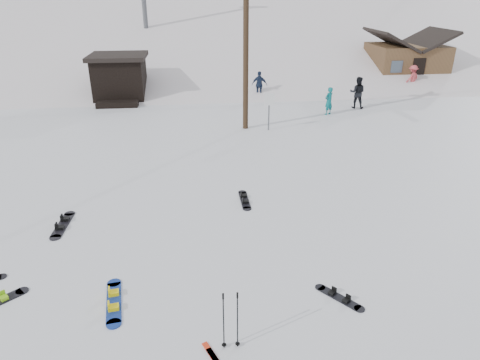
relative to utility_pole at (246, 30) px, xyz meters
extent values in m
plane|color=white|center=(-2.00, -14.00, -4.68)|extent=(200.00, 200.00, 0.00)
cube|color=white|center=(-2.00, 41.00, -16.68)|extent=(60.00, 85.24, 65.97)
cube|color=white|center=(36.00, 36.00, -15.68)|extent=(45.66, 93.98, 54.59)
cylinder|color=#3A2819|center=(0.00, 0.00, -0.18)|extent=(0.26, 0.26, 9.00)
cylinder|color=#595B60|center=(1.10, -0.40, -3.78)|extent=(0.07, 0.07, 1.80)
cube|color=white|center=(1.10, -0.44, -3.13)|extent=(0.50, 0.04, 0.60)
cube|color=black|center=(-7.00, 7.00, -3.43)|extent=(3.00, 3.00, 2.50)
cube|color=black|center=(-7.00, 7.00, -2.06)|extent=(3.40, 3.40, 0.25)
cube|color=black|center=(-7.00, 5.20, -4.53)|extent=(2.40, 1.20, 0.30)
cube|color=brown|center=(13.00, 10.00, -3.33)|extent=(5.00, 4.00, 2.70)
cube|color=black|center=(11.65, 10.00, -1.63)|extent=(2.69, 4.40, 1.43)
cube|color=black|center=(14.35, 10.00, -1.63)|extent=(2.69, 4.40, 1.43)
cube|color=black|center=(13.00, 7.98, -3.58)|extent=(0.90, 0.06, 1.90)
cube|color=navy|center=(-4.51, -12.60, -4.67)|extent=(0.52, 1.43, 0.03)
cylinder|color=navy|center=(-4.62, -11.91, -4.67)|extent=(0.32, 0.32, 0.03)
cylinder|color=navy|center=(-4.41, -13.29, -4.67)|extent=(0.32, 0.32, 0.03)
cube|color=yellow|center=(-4.55, -12.35, -4.61)|extent=(0.25, 0.20, 0.09)
cube|color=yellow|center=(-4.48, -12.85, -4.61)|extent=(0.25, 0.20, 0.09)
cylinder|color=black|center=(-2.16, -14.17, -4.04)|extent=(0.03, 0.03, 1.27)
cylinder|color=black|center=(-2.16, -14.17, -4.62)|extent=(0.10, 0.10, 0.01)
cylinder|color=black|center=(-2.16, -14.17, -3.43)|extent=(0.04, 0.04, 0.12)
cylinder|color=black|center=(-1.89, -14.17, -4.04)|extent=(0.03, 0.03, 1.27)
cylinder|color=black|center=(-1.89, -14.17, -4.62)|extent=(0.10, 0.10, 0.01)
cylinder|color=black|center=(-1.89, -14.17, -3.43)|extent=(0.04, 0.04, 0.12)
cylinder|color=black|center=(-7.39, -11.35, -4.67)|extent=(0.25, 0.25, 0.02)
cube|color=black|center=(-6.56, -8.95, -4.67)|extent=(0.38, 1.41, 0.03)
cylinder|color=black|center=(-6.53, -8.25, -4.67)|extent=(0.32, 0.32, 0.03)
cylinder|color=black|center=(-6.59, -9.65, -4.67)|extent=(0.32, 0.32, 0.03)
cube|color=black|center=(-6.55, -8.70, -4.61)|extent=(0.24, 0.18, 0.09)
cube|color=black|center=(-6.57, -9.20, -4.61)|extent=(0.24, 0.18, 0.09)
cylinder|color=black|center=(-6.69, -11.97, -4.67)|extent=(0.29, 0.29, 0.03)
cube|color=#89D218|center=(-7.00, -12.23, -4.61)|extent=(0.25, 0.25, 0.08)
cube|color=black|center=(0.55, -13.01, -4.67)|extent=(0.84, 0.96, 0.02)
cylinder|color=black|center=(0.88, -13.42, -4.67)|extent=(0.24, 0.24, 0.02)
cylinder|color=black|center=(0.23, -12.61, -4.67)|extent=(0.24, 0.24, 0.02)
cube|color=black|center=(0.67, -13.16, -4.63)|extent=(0.21, 0.21, 0.07)
cube|color=black|center=(0.44, -12.86, -4.63)|extent=(0.21, 0.21, 0.07)
cube|color=black|center=(-1.00, -7.93, -4.67)|extent=(0.29, 1.22, 0.02)
cylinder|color=black|center=(-1.01, -7.32, -4.67)|extent=(0.28, 0.28, 0.02)
cylinder|color=black|center=(-0.99, -8.53, -4.67)|extent=(0.28, 0.28, 0.02)
cube|color=black|center=(-1.00, -7.71, -4.62)|extent=(0.20, 0.15, 0.08)
cube|color=black|center=(-1.00, -8.15, -4.62)|extent=(0.20, 0.15, 0.08)
imported|color=#0B696E|center=(4.86, 2.02, -3.92)|extent=(0.66, 0.60, 1.51)
imported|color=black|center=(6.92, 3.23, -3.78)|extent=(1.07, 0.97, 1.80)
imported|color=#C9474C|center=(12.25, 7.23, -3.83)|extent=(1.27, 1.08, 1.71)
imported|color=#1A2742|center=(1.66, 6.30, -3.84)|extent=(1.06, 0.68, 1.68)
camera|label=1|loc=(-2.54, -20.46, 1.76)|focal=32.00mm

